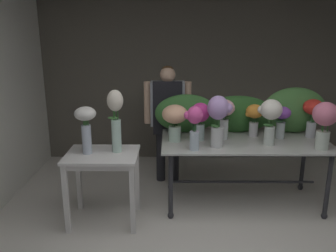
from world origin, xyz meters
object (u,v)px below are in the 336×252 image
at_px(vase_rosy_lilies, 325,120).
at_px(vase_blush_anemones, 224,114).
at_px(vase_peach_snapdragons, 175,118).
at_px(vase_violet_hydrangea, 281,118).
at_px(vase_white_roses_tall, 86,124).
at_px(vase_cream_lisianthus_tall, 116,118).
at_px(display_table_glass, 244,150).
at_px(vase_sunset_carnations, 254,116).
at_px(side_table_white, 103,163).
at_px(vase_magenta_ranunculus, 200,117).
at_px(vase_scarlet_tulips, 313,113).
at_px(vase_lilac_freesia, 218,116).
at_px(florist, 168,112).
at_px(vase_fuchsia_roses, 194,124).
at_px(vase_ivory_stock, 270,116).

relative_size(vase_rosy_lilies, vase_blush_anemones, 1.10).
bearing_deg(vase_peach_snapdragons, vase_violet_hydrangea, 5.34).
height_order(vase_white_roses_tall, vase_cream_lisianthus_tall, vase_cream_lisianthus_tall).
bearing_deg(display_table_glass, vase_peach_snapdragons, -178.49).
bearing_deg(vase_peach_snapdragons, vase_sunset_carnations, 11.94).
distance_m(side_table_white, vase_magenta_ranunculus, 1.19).
xyz_separation_m(side_table_white, vase_scarlet_tulips, (2.36, 0.55, 0.42)).
distance_m(vase_lilac_freesia, vase_white_roses_tall, 1.38).
height_order(vase_sunset_carnations, vase_blush_anemones, vase_blush_anemones).
bearing_deg(vase_peach_snapdragons, florist, 97.40).
height_order(vase_fuchsia_roses, vase_white_roses_tall, vase_white_roses_tall).
height_order(vase_violet_hydrangea, vase_magenta_ranunculus, vase_magenta_ranunculus).
distance_m(vase_sunset_carnations, vase_scarlet_tulips, 0.67).
distance_m(vase_scarlet_tulips, vase_peach_snapdragons, 1.61).
bearing_deg(vase_sunset_carnations, vase_white_roses_tall, -162.41).
relative_size(vase_sunset_carnations, vase_violet_hydrangea, 1.02).
height_order(vase_ivory_stock, vase_magenta_ranunculus, vase_ivory_stock).
relative_size(vase_sunset_carnations, vase_peach_snapdragons, 0.92).
relative_size(vase_rosy_lilies, vase_violet_hydrangea, 1.35).
xyz_separation_m(vase_scarlet_tulips, vase_magenta_ranunculus, (-1.31, -0.12, -0.02)).
distance_m(vase_sunset_carnations, vase_peach_snapdragons, 0.96).
xyz_separation_m(side_table_white, vase_fuchsia_roses, (0.96, 0.08, 0.40)).
height_order(vase_ivory_stock, vase_lilac_freesia, vase_lilac_freesia).
bearing_deg(vase_scarlet_tulips, florist, 163.35).
bearing_deg(florist, vase_peach_snapdragons, -82.60).
relative_size(vase_magenta_ranunculus, vase_cream_lisianthus_tall, 0.66).
xyz_separation_m(side_table_white, vase_white_roses_tall, (-0.15, -0.00, 0.42)).
xyz_separation_m(florist, vase_scarlet_tulips, (1.69, -0.50, 0.12)).
distance_m(vase_lilac_freesia, vase_blush_anemones, 0.30).
relative_size(side_table_white, vase_magenta_ranunculus, 1.77).
bearing_deg(vase_ivory_stock, florist, 144.92).
bearing_deg(florist, vase_white_roses_tall, -127.97).
distance_m(vase_scarlet_tulips, vase_fuchsia_roses, 1.48).
height_order(vase_fuchsia_roses, vase_peach_snapdragons, vase_fuchsia_roses).
relative_size(vase_magenta_ranunculus, vase_white_roses_tall, 0.88).
xyz_separation_m(vase_blush_anemones, vase_white_roses_tall, (-1.47, -0.47, 0.00)).
distance_m(vase_lilac_freesia, vase_cream_lisianthus_tall, 1.08).
distance_m(vase_ivory_stock, vase_peach_snapdragons, 1.04).
xyz_separation_m(display_table_glass, vase_lilac_freesia, (-0.34, -0.22, 0.45)).
distance_m(side_table_white, vase_peach_snapdragons, 0.93).
bearing_deg(vase_blush_anemones, vase_peach_snapdragons, -171.83).
relative_size(vase_scarlet_tulips, vase_white_roses_tall, 0.92).
bearing_deg(florist, vase_ivory_stock, -35.08).
distance_m(florist, vase_cream_lisianthus_tall, 1.14).
bearing_deg(vase_fuchsia_roses, vase_white_roses_tall, -176.00).
xyz_separation_m(vase_magenta_ranunculus, vase_white_roses_tall, (-1.19, -0.42, 0.03)).
xyz_separation_m(vase_ivory_stock, vase_blush_anemones, (-0.47, 0.20, -0.03)).
xyz_separation_m(vase_peach_snapdragons, vase_blush_anemones, (0.56, 0.08, 0.04)).
relative_size(vase_violet_hydrangea, vase_cream_lisianthus_tall, 0.58).
xyz_separation_m(vase_rosy_lilies, vase_cream_lisianthus_tall, (-2.17, -0.06, 0.04)).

